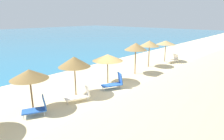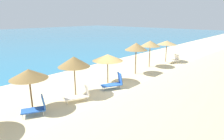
{
  "view_description": "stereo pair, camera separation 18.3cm",
  "coord_description": "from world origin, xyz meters",
  "views": [
    {
      "loc": [
        -10.76,
        -9.4,
        5.27
      ],
      "look_at": [
        0.55,
        0.6,
        1.16
      ],
      "focal_mm": 31.22,
      "sensor_mm": 36.0,
      "label": 1
    },
    {
      "loc": [
        -10.64,
        -9.54,
        5.27
      ],
      "look_at": [
        0.55,
        0.6,
        1.16
      ],
      "focal_mm": 31.22,
      "sensor_mm": 36.0,
      "label": 2
    }
  ],
  "objects": [
    {
      "name": "beach_umbrella_1",
      "position": [
        -6.01,
        0.99,
        2.18
      ],
      "size": [
        2.12,
        2.12,
        2.46
      ],
      "color": "brown",
      "rests_on": "ground_plane"
    },
    {
      "name": "beach_umbrella_5",
      "position": [
        7.44,
        1.34,
        2.55
      ],
      "size": [
        2.14,
        2.14,
        2.86
      ],
      "color": "brown",
      "rests_on": "ground_plane"
    },
    {
      "name": "lounge_chair_1",
      "position": [
        -0.2,
        -0.3,
        0.47
      ],
      "size": [
        1.7,
        1.28,
        1.22
      ],
      "rotation": [
        0.0,
        0.0,
        1.11
      ],
      "color": "blue",
      "rests_on": "ground_plane"
    },
    {
      "name": "beach_umbrella_3",
      "position": [
        0.46,
        0.98,
        2.14
      ],
      "size": [
        2.45,
        2.45,
        2.41
      ],
      "color": "brown",
      "rests_on": "ground_plane"
    },
    {
      "name": "lounge_chair_0",
      "position": [
        10.99,
        0.14,
        0.42
      ],
      "size": [
        1.6,
        1.16,
        1.03
      ],
      "rotation": [
        0.0,
        0.0,
        1.19
      ],
      "color": "white",
      "rests_on": "ground_plane"
    },
    {
      "name": "lounge_chair_3",
      "position": [
        -3.39,
        -0.11,
        0.37
      ],
      "size": [
        1.67,
        1.14,
        0.93
      ],
      "rotation": [
        0.0,
        0.0,
        1.16
      ],
      "color": "white",
      "rests_on": "ground_plane"
    },
    {
      "name": "lounge_chair_4",
      "position": [
        -6.14,
        0.17,
        0.44
      ],
      "size": [
        1.45,
        1.17,
        1.09
      ],
      "rotation": [
        0.0,
        0.0,
        1.1
      ],
      "color": "blue",
      "rests_on": "ground_plane"
    },
    {
      "name": "beach_umbrella_6",
      "position": [
        11.0,
        1.22,
        2.32
      ],
      "size": [
        2.29,
        2.29,
        2.57
      ],
      "color": "brown",
      "rests_on": "ground_plane"
    },
    {
      "name": "beach_umbrella_4",
      "position": [
        4.14,
        0.83,
        2.64
      ],
      "size": [
        2.11,
        2.11,
        2.99
      ],
      "color": "brown",
      "rests_on": "ground_plane"
    },
    {
      "name": "beach_umbrella_2",
      "position": [
        -2.92,
        0.9,
        2.39
      ],
      "size": [
        2.17,
        2.17,
        2.74
      ],
      "color": "brown",
      "rests_on": "ground_plane"
    },
    {
      "name": "ground_plane",
      "position": [
        0.0,
        0.0,
        0.0
      ],
      "size": [
        160.0,
        160.0,
        0.0
      ],
      "primitive_type": "plane",
      "color": "beige"
    },
    {
      "name": "dune_ridge",
      "position": [
        -3.47,
        -7.98,
        1.59
      ],
      "size": [
        49.91,
        8.25,
        3.18
      ],
      "primitive_type": "ellipsoid",
      "rotation": [
        0.0,
        0.0,
        0.03
      ],
      "color": "#C9B586",
      "rests_on": "ground_plane"
    }
  ]
}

